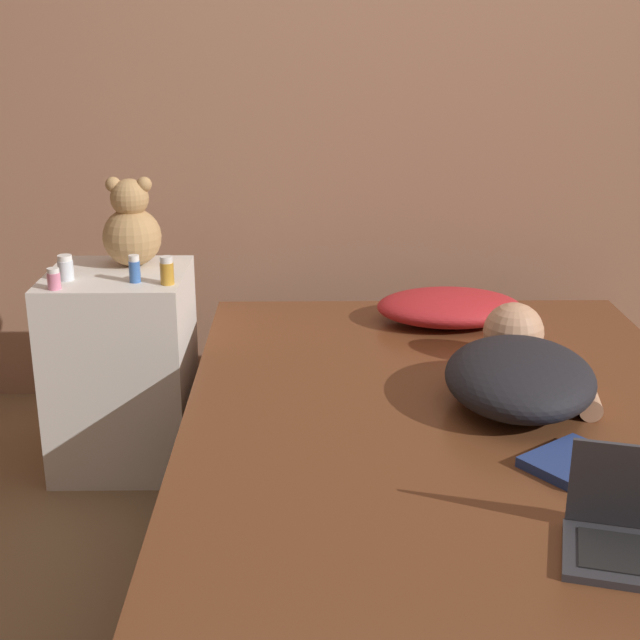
# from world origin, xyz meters

# --- Properties ---
(ground_plane) EXTENTS (12.00, 12.00, 0.00)m
(ground_plane) POSITION_xyz_m (0.00, 0.00, 0.00)
(ground_plane) COLOR brown
(wall_back) EXTENTS (8.00, 0.06, 2.60)m
(wall_back) POSITION_xyz_m (0.00, 1.31, 1.30)
(wall_back) COLOR #996B51
(wall_back) RESTS_ON ground_plane
(bed) EXTENTS (1.46, 2.06, 0.48)m
(bed) POSITION_xyz_m (0.00, 0.00, 0.24)
(bed) COLOR #2D2319
(bed) RESTS_ON ground_plane
(nightstand) EXTENTS (0.45, 0.46, 0.67)m
(nightstand) POSITION_xyz_m (-1.02, 0.71, 0.34)
(nightstand) COLOR silver
(nightstand) RESTS_ON ground_plane
(pillow) EXTENTS (0.49, 0.34, 0.11)m
(pillow) POSITION_xyz_m (0.09, 0.76, 0.53)
(pillow) COLOR red
(pillow) RESTS_ON bed
(person_lying) EXTENTS (0.47, 0.70, 0.18)m
(person_lying) POSITION_xyz_m (0.18, 0.12, 0.56)
(person_lying) COLOR black
(person_lying) RESTS_ON bed
(teddy_bear) EXTENTS (0.20, 0.20, 0.30)m
(teddy_bear) POSITION_xyz_m (-0.98, 0.80, 0.80)
(teddy_bear) COLOR tan
(teddy_bear) RESTS_ON nightstand
(bottle_pink) EXTENTS (0.04, 0.04, 0.07)m
(bottle_pink) POSITION_xyz_m (-1.17, 0.52, 0.71)
(bottle_pink) COLOR pink
(bottle_pink) RESTS_ON nightstand
(bottle_amber) EXTENTS (0.04, 0.04, 0.09)m
(bottle_amber) POSITION_xyz_m (-0.83, 0.57, 0.72)
(bottle_amber) COLOR gold
(bottle_amber) RESTS_ON nightstand
(bottle_blue) EXTENTS (0.04, 0.04, 0.09)m
(bottle_blue) POSITION_xyz_m (-0.93, 0.60, 0.72)
(bottle_blue) COLOR #3866B2
(bottle_blue) RESTS_ON nightstand
(bottle_clear) EXTENTS (0.05, 0.05, 0.08)m
(bottle_clear) POSITION_xyz_m (-1.16, 0.63, 0.71)
(bottle_clear) COLOR silver
(bottle_clear) RESTS_ON nightstand
(book) EXTENTS (0.26, 0.25, 0.02)m
(book) POSITION_xyz_m (0.22, -0.28, 0.49)
(book) COLOR navy
(book) RESTS_ON bed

